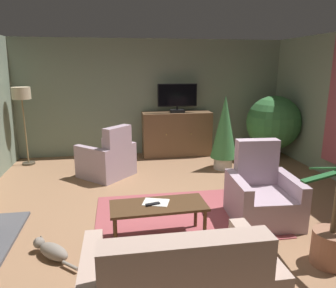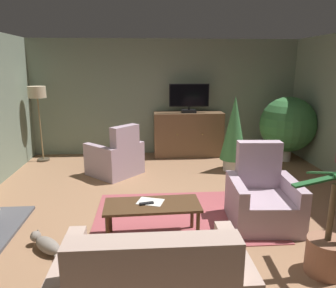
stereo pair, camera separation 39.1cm
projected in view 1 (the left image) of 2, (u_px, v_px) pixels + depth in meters
ground_plane at (182, 217)px, 4.43m from camera, size 6.70×7.34×0.04m
wall_back at (153, 98)px, 7.38m from camera, size 6.70×0.10×2.63m
rug_central at (185, 215)px, 4.44m from camera, size 2.44×1.63×0.01m
tv_cabinet at (177, 135)px, 7.32m from camera, size 1.56×0.53×1.01m
television at (177, 97)px, 7.06m from camera, size 0.89×0.20×0.64m
coffee_table at (158, 208)px, 3.75m from camera, size 1.15×0.52×0.45m
tv_remote at (153, 204)px, 3.72m from camera, size 0.18×0.09×0.02m
folded_newspaper at (156, 202)px, 3.79m from camera, size 0.35×0.30×0.01m
armchair_by_fireplace at (262, 196)px, 4.29m from camera, size 0.90×0.90×1.05m
armchair_in_far_corner at (108, 160)px, 5.96m from camera, size 1.16×1.16×0.98m
potted_plant_on_hearth_side at (224, 130)px, 6.28m from camera, size 0.52×0.52×1.48m
potted_plant_tall_palm_by_window at (331, 243)px, 3.31m from camera, size 0.82×0.95×1.07m
potted_plant_leafy_by_curtain at (273, 123)px, 7.04m from camera, size 1.18×1.18×1.40m
cat at (52, 250)px, 3.45m from camera, size 0.54×0.55×0.19m
floor_lamp at (22, 100)px, 6.42m from camera, size 0.37×0.37×1.62m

